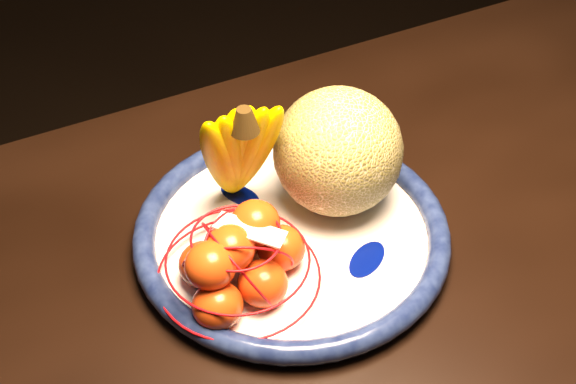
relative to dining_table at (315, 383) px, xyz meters
name	(u,v)px	position (x,y,z in m)	size (l,w,h in m)	color
dining_table	(315,383)	(0.00, 0.00, 0.00)	(1.56, 0.99, 0.76)	black
fruit_bowl	(292,234)	(0.03, 0.13, 0.09)	(0.36, 0.36, 0.03)	white
cantaloupe	(338,151)	(0.10, 0.16, 0.17)	(0.15, 0.15, 0.15)	olive
banana_bunch	(237,149)	(-0.01, 0.19, 0.19)	(0.12, 0.11, 0.18)	#EDD500
mandarin_bag	(238,260)	(-0.05, 0.09, 0.13)	(0.22, 0.22, 0.11)	#FF4B13
price_tag	(250,230)	(-0.03, 0.09, 0.17)	(0.07, 0.03, 0.00)	white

